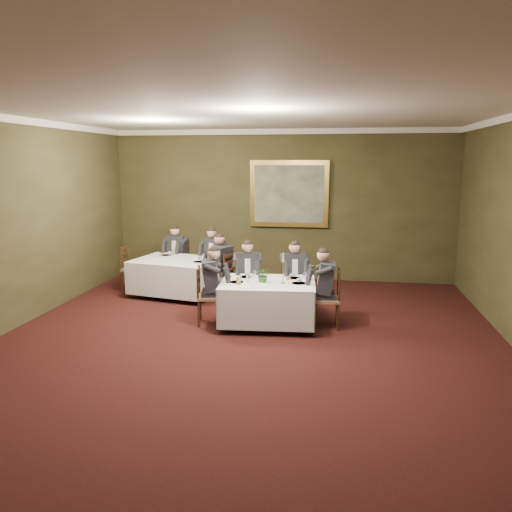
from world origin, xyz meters
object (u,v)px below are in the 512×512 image
(chair_sec_backleft, at_px, (178,272))
(diner_main_endright, at_px, (327,298))
(diner_main_backleft, at_px, (248,284))
(chair_sec_endright, at_px, (224,286))
(diner_sec_endright, at_px, (223,275))
(centerpiece, at_px, (263,274))
(chair_main_backright, at_px, (293,297))
(chair_sec_backright, at_px, (214,275))
(table_second, at_px, (177,274))
(chair_main_endleft, at_px, (209,308))
(table_main, at_px, (268,300))
(diner_sec_backleft, at_px, (178,262))
(candlestick, at_px, (283,272))
(chair_main_backleft, at_px, (248,296))
(chair_sec_endleft, at_px, (133,278))
(chair_main_endright, at_px, (327,311))
(diner_main_endleft, at_px, (210,295))
(painting, at_px, (289,194))
(diner_sec_backright, at_px, (214,265))
(diner_main_backright, at_px, (294,285))

(chair_sec_backleft, bearing_deg, diner_main_endright, 155.95)
(diner_main_backleft, bearing_deg, chair_sec_endright, -57.27)
(diner_sec_endright, bearing_deg, diner_main_endright, -97.45)
(chair_sec_endright, relative_size, centerpiece, 3.56)
(chair_main_backright, relative_size, chair_sec_backright, 1.00)
(diner_main_backleft, bearing_deg, centerpiece, 106.62)
(table_second, height_order, chair_main_endleft, chair_main_endleft)
(diner_sec_endright, bearing_deg, chair_main_endleft, -150.81)
(table_main, distance_m, diner_sec_backleft, 3.54)
(table_second, distance_m, chair_sec_backleft, 1.00)
(centerpiece, bearing_deg, diner_main_backleft, 117.37)
(chair_main_endleft, bearing_deg, candlestick, 79.64)
(diner_sec_backleft, distance_m, chair_sec_endright, 1.77)
(table_main, xyz_separation_m, diner_main_endright, (1.00, 0.08, 0.06))
(chair_main_backleft, height_order, chair_sec_backright, same)
(diner_main_backleft, bearing_deg, table_second, -37.94)
(diner_main_backleft, xyz_separation_m, candlestick, (0.75, -0.82, 0.45))
(diner_sec_endright, xyz_separation_m, chair_sec_endleft, (-2.10, 0.41, -0.23))
(diner_main_backleft, height_order, chair_main_endright, diner_main_backleft)
(chair_sec_backright, bearing_deg, diner_main_endleft, 112.91)
(diner_main_endright, bearing_deg, chair_sec_endright, 55.03)
(table_main, distance_m, table_second, 2.71)
(chair_main_backleft, bearing_deg, chair_sec_backleft, -53.33)
(chair_main_backright, relative_size, chair_main_endright, 1.00)
(table_second, xyz_separation_m, diner_main_backleft, (1.67, -0.86, 0.06))
(diner_main_endleft, height_order, chair_sec_backright, diner_main_endleft)
(chair_main_backleft, xyz_separation_m, centerpiece, (0.42, -0.82, 0.62))
(diner_main_backleft, height_order, chair_sec_backleft, diner_main_backleft)
(chair_sec_backright, bearing_deg, chair_main_endleft, 112.65)
(chair_sec_endright, xyz_separation_m, chair_sec_endleft, (-2.11, 0.41, 0.00))
(centerpiece, bearing_deg, chair_sec_backright, 121.19)
(diner_main_backleft, distance_m, centerpiece, 0.99)
(chair_sec_backright, height_order, painting, painting)
(table_second, xyz_separation_m, chair_sec_endleft, (-1.06, 0.20, -0.17))
(centerpiece, bearing_deg, diner_main_endleft, -177.12)
(table_main, height_order, diner_main_endright, diner_main_endright)
(chair_main_backright, distance_m, diner_sec_backleft, 3.29)
(chair_sec_backleft, distance_m, painting, 3.13)
(chair_sec_backleft, bearing_deg, painting, -147.65)
(table_second, height_order, chair_sec_backright, chair_sec_backright)
(chair_main_backright, distance_m, chair_sec_endright, 1.58)
(diner_main_backleft, distance_m, diner_sec_backright, 1.93)
(table_second, height_order, centerpiece, centerpiece)
(chair_main_backright, bearing_deg, chair_sec_endleft, -28.75)
(chair_main_backleft, distance_m, diner_main_backleft, 0.23)
(chair_sec_endright, height_order, centerpiece, centerpiece)
(chair_main_endright, bearing_deg, diner_main_endright, 90.00)
(chair_main_backright, relative_size, diner_sec_endright, 0.74)
(diner_sec_endright, bearing_deg, diner_main_backright, -86.50)
(diner_main_backleft, relative_size, diner_sec_endright, 1.00)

